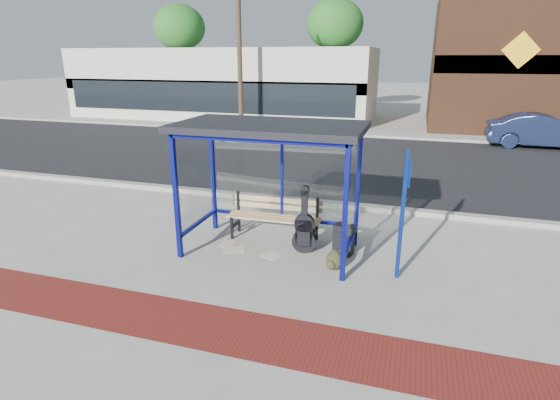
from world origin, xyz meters
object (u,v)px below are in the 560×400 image
(guitar_bag, at_px, (304,230))
(backpack, at_px, (334,261))
(bench, at_px, (275,215))
(suitcase, at_px, (344,240))
(parked_car, at_px, (542,131))

(guitar_bag, distance_m, backpack, 0.91)
(bench, distance_m, backpack, 1.77)
(bench, distance_m, guitar_bag, 0.88)
(suitcase, height_order, backpack, suitcase)
(bench, height_order, suitcase, bench)
(bench, distance_m, suitcase, 1.51)
(backpack, distance_m, parked_car, 14.44)
(parked_car, bearing_deg, backpack, 156.11)
(bench, xyz_separation_m, guitar_bag, (0.73, -0.49, -0.05))
(suitcase, bearing_deg, bench, 177.58)
(parked_car, bearing_deg, guitar_bag, 152.72)
(bench, bearing_deg, guitar_bag, -35.68)
(bench, height_order, backpack, bench)
(backpack, bearing_deg, parked_car, 85.89)
(guitar_bag, relative_size, backpack, 3.48)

